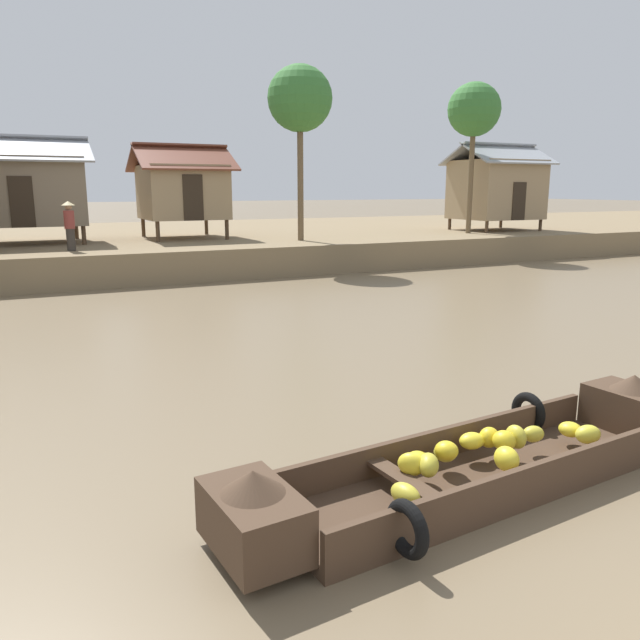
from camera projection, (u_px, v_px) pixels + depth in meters
ground_plane at (280, 353)px, 12.11m from camera, size 300.00×300.00×0.00m
riverbank_strip at (123, 245)px, 29.32m from camera, size 160.00×20.00×1.10m
banana_boat at (480, 462)px, 6.63m from camera, size 6.06×2.20×0.84m
stilt_house_mid_left at (20, 190)px, 23.31m from camera, size 5.10×4.01×4.04m
stilt_house_mid_right at (182, 190)px, 25.94m from camera, size 3.93×3.98×3.89m
stilt_house_right at (496, 188)px, 30.89m from camera, size 4.51×3.72×4.27m
palm_tree_mid at (474, 111)px, 28.10m from camera, size 2.41×2.41×6.80m
palm_tree_far at (300, 100)px, 24.02m from camera, size 2.55×2.55×6.78m
vendor_person at (70, 223)px, 20.66m from camera, size 0.44×0.44×1.66m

